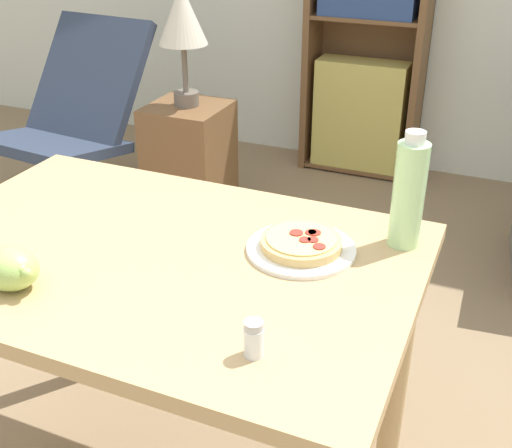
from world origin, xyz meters
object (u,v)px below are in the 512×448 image
(salt_shaker, at_px, (254,339))
(side_table, at_px, (190,166))
(pizza_on_plate, at_px, (301,245))
(grape_bunch, at_px, (9,268))
(lounge_chair_near, at_px, (73,150))
(bookshelf, at_px, (367,31))
(table_lamp, at_px, (182,20))
(drink_bottle, at_px, (409,193))

(salt_shaker, distance_m, side_table, 2.00)
(pizza_on_plate, xyz_separation_m, grape_bunch, (-0.47, -0.35, 0.03))
(side_table, bearing_deg, lounge_chair_near, -175.97)
(lounge_chair_near, bearing_deg, pizza_on_plate, -31.78)
(bookshelf, bearing_deg, table_lamp, -120.15)
(table_lamp, bearing_deg, salt_shaker, -57.95)
(bookshelf, bearing_deg, pizza_on_plate, -79.13)
(grape_bunch, bearing_deg, lounge_chair_near, 125.64)
(pizza_on_plate, xyz_separation_m, bookshelf, (-0.43, 2.25, 0.00))
(salt_shaker, distance_m, lounge_chair_near, 2.36)
(side_table, distance_m, table_lamp, 0.66)
(pizza_on_plate, bearing_deg, table_lamp, 127.45)
(drink_bottle, xyz_separation_m, table_lamp, (-1.18, 1.17, 0.07))
(pizza_on_plate, bearing_deg, bookshelf, 100.87)
(salt_shaker, relative_size, side_table, 0.12)
(drink_bottle, distance_m, salt_shaker, 0.51)
(pizza_on_plate, distance_m, drink_bottle, 0.25)
(salt_shaker, bearing_deg, bookshelf, 100.31)
(grape_bunch, relative_size, table_lamp, 0.26)
(salt_shaker, bearing_deg, pizza_on_plate, 96.67)
(pizza_on_plate, height_order, lounge_chair_near, lounge_chair_near)
(salt_shaker, distance_m, table_lamp, 1.95)
(drink_bottle, height_order, bookshelf, bookshelf)
(bookshelf, bearing_deg, lounge_chair_near, -139.80)
(drink_bottle, xyz_separation_m, salt_shaker, (-0.15, -0.47, -0.09))
(table_lamp, bearing_deg, bookshelf, 59.85)
(salt_shaker, height_order, bookshelf, bookshelf)
(side_table, height_order, table_lamp, table_lamp)
(salt_shaker, relative_size, lounge_chair_near, 0.08)
(table_lamp, bearing_deg, lounge_chair_near, -175.97)
(pizza_on_plate, distance_m, side_table, 1.69)
(side_table, bearing_deg, salt_shaker, -57.95)
(grape_bunch, height_order, drink_bottle, drink_bottle)
(drink_bottle, relative_size, side_table, 0.45)
(pizza_on_plate, relative_size, grape_bunch, 1.76)
(grape_bunch, xyz_separation_m, lounge_chair_near, (-1.15, 1.60, -0.51))
(lounge_chair_near, distance_m, table_lamp, 0.91)
(table_lamp, bearing_deg, drink_bottle, -44.75)
(pizza_on_plate, distance_m, salt_shaker, 0.36)
(pizza_on_plate, relative_size, bookshelf, 0.14)
(drink_bottle, height_order, table_lamp, table_lamp)
(salt_shaker, height_order, side_table, salt_shaker)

